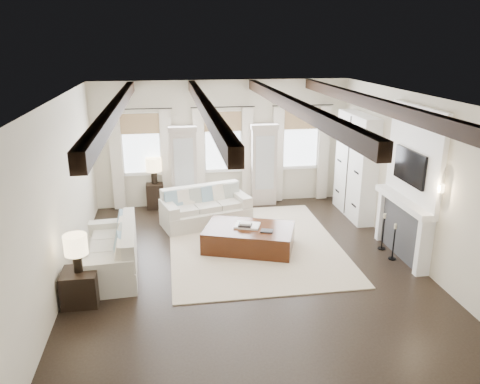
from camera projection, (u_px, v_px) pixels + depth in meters
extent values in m
plane|color=black|center=(247.00, 266.00, 8.97)|extent=(7.50, 7.50, 0.00)
cube|color=beige|center=(223.00, 144.00, 11.99)|extent=(6.50, 0.04, 3.20)
cube|color=beige|center=(307.00, 292.00, 4.95)|extent=(6.50, 0.04, 3.20)
cube|color=beige|center=(60.00, 196.00, 8.00)|extent=(0.04, 7.50, 3.20)
cube|color=beige|center=(414.00, 179.00, 8.95)|extent=(0.04, 7.50, 3.20)
cube|color=white|center=(248.00, 98.00, 7.97)|extent=(6.50, 7.50, 0.04)
cube|color=black|center=(116.00, 108.00, 7.69)|extent=(0.16, 7.40, 0.22)
cube|color=black|center=(204.00, 106.00, 7.90)|extent=(0.16, 7.40, 0.22)
cube|color=black|center=(290.00, 104.00, 8.12)|extent=(0.16, 7.40, 0.22)
cube|color=black|center=(369.00, 102.00, 8.33)|extent=(0.16, 7.40, 0.22)
cube|color=white|center=(141.00, 145.00, 11.65)|extent=(0.90, 0.03, 1.45)
cube|color=#A07E55|center=(140.00, 124.00, 11.43)|extent=(0.94, 0.04, 0.50)
cube|color=silver|center=(117.00, 161.00, 11.58)|extent=(0.28, 0.08, 2.50)
cube|color=silver|center=(167.00, 159.00, 11.76)|extent=(0.28, 0.08, 2.50)
cylinder|color=black|center=(139.00, 109.00, 11.26)|extent=(1.60, 0.02, 0.02)
cube|color=white|center=(223.00, 142.00, 11.95)|extent=(0.90, 0.03, 1.45)
cube|color=#A07E55|center=(223.00, 122.00, 11.73)|extent=(0.94, 0.04, 0.50)
cube|color=silver|center=(199.00, 158.00, 11.88)|extent=(0.28, 0.08, 2.50)
cube|color=silver|center=(247.00, 156.00, 12.06)|extent=(0.28, 0.08, 2.50)
cylinder|color=black|center=(223.00, 107.00, 11.56)|extent=(1.60, 0.02, 0.02)
cube|color=white|center=(300.00, 139.00, 12.25)|extent=(0.90, 0.03, 1.45)
cube|color=#A07E55|center=(302.00, 120.00, 12.03)|extent=(0.94, 0.04, 0.50)
cube|color=silver|center=(278.00, 155.00, 12.18)|extent=(0.28, 0.08, 2.50)
cube|color=silver|center=(324.00, 153.00, 12.37)|extent=(0.28, 0.08, 2.50)
cylinder|color=black|center=(303.00, 105.00, 11.87)|extent=(1.60, 0.02, 0.02)
cube|color=#BAAEA3|center=(184.00, 170.00, 11.82)|extent=(0.64, 0.38, 2.00)
cube|color=#B2B7BA|center=(184.00, 166.00, 11.59)|extent=(0.48, 0.02, 1.40)
cube|color=#BAAEA3|center=(182.00, 128.00, 11.49)|extent=(0.70, 0.42, 0.12)
cube|color=#BAAEA3|center=(263.00, 167.00, 12.12)|extent=(0.64, 0.38, 2.00)
cube|color=#B2B7BA|center=(265.00, 163.00, 11.89)|extent=(0.48, 0.02, 1.40)
cube|color=#BAAEA3|center=(264.00, 126.00, 11.79)|extent=(0.70, 0.42, 0.12)
cube|color=#2D2D30|center=(404.00, 230.00, 9.26)|extent=(0.18, 1.50, 1.10)
cube|color=black|center=(402.00, 237.00, 9.31)|extent=(0.10, 0.90, 0.70)
cube|color=white|center=(424.00, 248.00, 8.49)|extent=(0.26, 0.14, 1.10)
cube|color=white|center=(384.00, 215.00, 10.03)|extent=(0.26, 0.14, 1.10)
cube|color=white|center=(404.00, 201.00, 9.06)|extent=(0.32, 1.90, 0.12)
cube|color=white|center=(415.00, 154.00, 8.79)|extent=(0.10, 1.90, 1.80)
cube|color=black|center=(410.00, 167.00, 8.85)|extent=(0.07, 1.10, 0.64)
cylinder|color=#FFD899|center=(441.00, 188.00, 7.90)|extent=(0.10, 0.10, 0.14)
cube|color=silver|center=(356.00, 166.00, 11.24)|extent=(0.40, 1.70, 2.50)
cube|color=black|center=(347.00, 166.00, 11.20)|extent=(0.01, 0.02, 2.40)
cube|color=beige|center=(254.00, 244.00, 9.93)|extent=(3.52, 4.34, 0.02)
cube|color=beige|center=(206.00, 216.00, 10.97)|extent=(2.19, 1.43, 0.38)
cube|color=beige|center=(201.00, 195.00, 11.14)|extent=(1.91, 0.73, 0.48)
cube|color=beige|center=(169.00, 209.00, 10.52)|extent=(0.48, 0.90, 0.25)
cube|color=beige|center=(240.00, 198.00, 11.22)|extent=(0.48, 0.90, 0.25)
cube|color=beige|center=(184.00, 210.00, 10.63)|extent=(0.67, 0.70, 0.13)
cube|color=beige|center=(207.00, 207.00, 10.85)|extent=(0.67, 0.70, 0.13)
cube|color=beige|center=(229.00, 203.00, 11.07)|extent=(0.67, 0.70, 0.13)
cube|color=#698DA2|center=(173.00, 200.00, 10.70)|extent=(0.45, 0.31, 0.42)
cube|color=silver|center=(185.00, 198.00, 10.82)|extent=(0.45, 0.31, 0.42)
cube|color=beige|center=(197.00, 196.00, 10.93)|extent=(0.45, 0.31, 0.42)
cube|color=#698DA2|center=(209.00, 195.00, 11.05)|extent=(0.45, 0.31, 0.42)
cube|color=silver|center=(220.00, 193.00, 11.16)|extent=(0.45, 0.31, 0.42)
cube|color=beige|center=(231.00, 191.00, 11.28)|extent=(0.45, 0.31, 0.42)
cube|color=beige|center=(111.00, 261.00, 8.74)|extent=(1.06, 2.13, 0.40)
cube|color=beige|center=(129.00, 238.00, 8.68)|extent=(0.33, 1.99, 0.50)
cube|color=beige|center=(112.00, 227.00, 9.49)|extent=(0.91, 0.31, 0.26)
cube|color=beige|center=(107.00, 268.00, 7.79)|extent=(0.91, 0.31, 0.26)
cube|color=beige|center=(109.00, 236.00, 9.18)|extent=(0.63, 0.59, 0.14)
cube|color=beige|center=(107.00, 248.00, 8.65)|extent=(0.63, 0.59, 0.14)
cube|color=beige|center=(105.00, 262.00, 8.12)|extent=(0.63, 0.59, 0.14)
cube|color=#698DA2|center=(121.00, 222.00, 9.32)|extent=(0.24, 0.43, 0.43)
cube|color=silver|center=(120.00, 229.00, 8.98)|extent=(0.24, 0.43, 0.43)
cube|color=beige|center=(120.00, 237.00, 8.63)|extent=(0.24, 0.43, 0.43)
cube|color=#698DA2|center=(119.00, 245.00, 8.29)|extent=(0.24, 0.43, 0.43)
cube|color=silver|center=(118.00, 254.00, 7.94)|extent=(0.24, 0.43, 0.43)
cube|color=black|center=(249.00, 238.00, 9.67)|extent=(2.06, 1.66, 0.47)
cube|color=white|center=(247.00, 225.00, 9.65)|extent=(0.60, 0.53, 0.04)
cube|color=#262628|center=(245.00, 225.00, 9.56)|extent=(0.31, 0.28, 0.04)
cube|color=beige|center=(246.00, 223.00, 9.57)|extent=(0.26, 0.23, 0.03)
cube|color=#262628|center=(267.00, 231.00, 9.39)|extent=(0.29, 0.25, 0.03)
cube|color=black|center=(81.00, 287.00, 7.67)|extent=(0.57, 0.57, 0.57)
cylinder|color=black|center=(78.00, 263.00, 7.53)|extent=(0.14, 0.14, 0.31)
cylinder|color=#F9D89E|center=(76.00, 245.00, 7.43)|extent=(0.37, 0.37, 0.33)
cube|color=black|center=(155.00, 195.00, 12.02)|extent=(0.43, 0.43, 0.65)
cylinder|color=black|center=(154.00, 177.00, 11.86)|extent=(0.15, 0.15, 0.33)
cylinder|color=#F9D89E|center=(153.00, 164.00, 11.76)|extent=(0.39, 0.39, 0.35)
cylinder|color=black|center=(392.00, 258.00, 9.27)|extent=(0.15, 0.15, 0.02)
cylinder|color=black|center=(394.00, 244.00, 9.17)|extent=(0.03, 0.03, 0.66)
cylinder|color=beige|center=(396.00, 226.00, 9.06)|extent=(0.06, 0.06, 0.09)
cylinder|color=black|center=(381.00, 248.00, 9.72)|extent=(0.16, 0.16, 0.02)
cylinder|color=black|center=(383.00, 233.00, 9.62)|extent=(0.03, 0.03, 0.69)
cylinder|color=beige|center=(385.00, 216.00, 9.50)|extent=(0.06, 0.06, 0.10)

